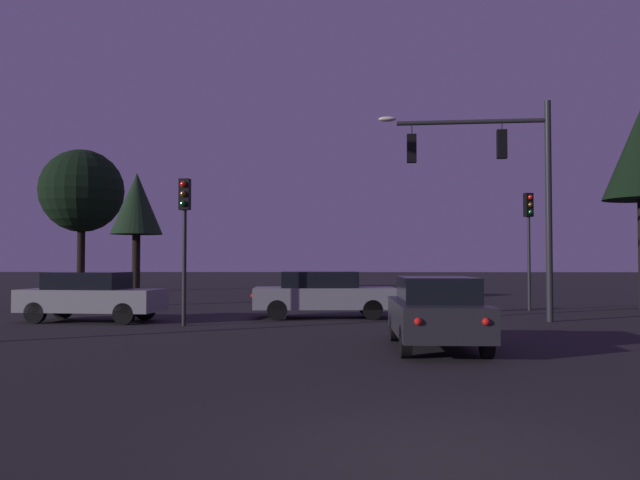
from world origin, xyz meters
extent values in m
plane|color=black|center=(0.00, 24.50, 0.00)|extent=(168.00, 168.00, 0.00)
cylinder|color=#232326|center=(5.49, 13.92, 3.42)|extent=(0.20, 0.20, 6.84)
cylinder|color=#232326|center=(3.17, 14.09, 6.23)|extent=(4.65, 0.49, 0.14)
ellipsoid|color=#F4EACC|center=(0.55, 14.29, 6.38)|extent=(0.56, 0.28, 0.16)
cylinder|color=#232326|center=(4.10, 14.02, 6.10)|extent=(0.05, 0.05, 0.27)
cube|color=black|center=(4.10, 14.02, 5.51)|extent=(0.32, 0.26, 0.90)
sphere|color=#4C0A0A|center=(4.11, 14.16, 5.79)|extent=(0.18, 0.18, 0.18)
sphere|color=#56380C|center=(4.11, 14.16, 5.51)|extent=(0.18, 0.18, 0.18)
sphere|color=#1EE04C|center=(4.11, 14.16, 5.23)|extent=(0.18, 0.18, 0.18)
cylinder|color=#232326|center=(1.32, 14.23, 6.06)|extent=(0.05, 0.05, 0.36)
cube|color=black|center=(1.32, 14.23, 5.43)|extent=(0.32, 0.26, 0.90)
sphere|color=#4C0A0A|center=(1.33, 14.37, 5.71)|extent=(0.18, 0.18, 0.18)
sphere|color=#56380C|center=(1.33, 14.37, 5.43)|extent=(0.18, 0.18, 0.18)
sphere|color=#1EE04C|center=(1.33, 14.37, 5.15)|extent=(0.18, 0.18, 0.18)
cylinder|color=#232326|center=(-5.44, 12.31, 1.67)|extent=(0.12, 0.12, 3.34)
cube|color=black|center=(-5.44, 12.31, 3.79)|extent=(0.32, 0.27, 0.90)
sphere|color=red|center=(-5.46, 12.17, 4.07)|extent=(0.18, 0.18, 0.18)
sphere|color=#56380C|center=(-5.46, 12.17, 3.79)|extent=(0.18, 0.18, 0.18)
sphere|color=#0C4219|center=(-5.46, 12.17, 3.51)|extent=(0.18, 0.18, 0.18)
cylinder|color=#232326|center=(6.17, 18.38, 1.77)|extent=(0.12, 0.12, 3.54)
cube|color=black|center=(6.17, 18.38, 3.99)|extent=(0.36, 0.32, 0.90)
sphere|color=red|center=(6.21, 18.25, 4.27)|extent=(0.18, 0.18, 0.18)
sphere|color=#56380C|center=(6.21, 18.25, 3.99)|extent=(0.18, 0.18, 0.18)
sphere|color=#0C4219|center=(6.21, 18.25, 3.71)|extent=(0.18, 0.18, 0.18)
cube|color=#232328|center=(1.08, 7.65, 0.66)|extent=(1.76, 4.03, 0.68)
cube|color=black|center=(1.08, 7.50, 1.26)|extent=(1.51, 2.18, 0.52)
cylinder|color=black|center=(0.32, 8.98, 0.32)|extent=(0.20, 0.64, 0.64)
cylinder|color=black|center=(1.86, 8.98, 0.32)|extent=(0.20, 0.64, 0.64)
cylinder|color=black|center=(0.31, 6.33, 0.32)|extent=(0.20, 0.64, 0.64)
cylinder|color=black|center=(1.85, 6.32, 0.32)|extent=(0.20, 0.64, 0.64)
sphere|color=red|center=(0.46, 5.64, 0.76)|extent=(0.14, 0.14, 0.14)
sphere|color=red|center=(1.69, 5.63, 0.76)|extent=(0.14, 0.14, 0.14)
cube|color=gray|center=(-8.58, 13.46, 0.66)|extent=(4.36, 2.15, 0.68)
cube|color=black|center=(-8.73, 13.48, 1.26)|extent=(2.41, 1.72, 0.52)
cylinder|color=black|center=(-7.12, 14.10, 0.32)|extent=(0.66, 0.26, 0.64)
cylinder|color=black|center=(-7.27, 12.56, 0.32)|extent=(0.66, 0.26, 0.64)
cylinder|color=black|center=(-9.89, 14.37, 0.32)|extent=(0.66, 0.26, 0.64)
cylinder|color=black|center=(-10.04, 12.83, 0.32)|extent=(0.66, 0.26, 0.64)
sphere|color=red|center=(-10.62, 14.28, 0.76)|extent=(0.14, 0.14, 0.14)
sphere|color=red|center=(-10.74, 13.06, 0.76)|extent=(0.14, 0.14, 0.14)
cube|color=gray|center=(-1.47, 14.98, 0.66)|extent=(4.66, 1.99, 0.68)
cube|color=black|center=(-1.62, 14.97, 1.26)|extent=(2.55, 1.63, 0.52)
cylinder|color=black|center=(-0.01, 15.83, 0.32)|extent=(0.65, 0.24, 0.64)
cylinder|color=black|center=(0.08, 14.30, 0.32)|extent=(0.65, 0.24, 0.64)
cylinder|color=black|center=(-3.02, 15.66, 0.32)|extent=(0.65, 0.24, 0.64)
cylinder|color=black|center=(-2.93, 14.13, 0.32)|extent=(0.65, 0.24, 0.64)
sphere|color=red|center=(-3.80, 15.45, 0.76)|extent=(0.14, 0.14, 0.14)
sphere|color=red|center=(-3.73, 14.24, 0.76)|extent=(0.14, 0.14, 0.14)
cylinder|color=black|center=(-14.00, 34.51, 1.80)|extent=(0.51, 0.51, 3.60)
cone|color=black|center=(-14.00, 34.51, 5.57)|extent=(3.29, 3.29, 3.95)
cylinder|color=black|center=(-11.42, 19.51, 1.77)|extent=(0.31, 0.31, 3.54)
sphere|color=black|center=(-11.42, 19.51, 4.71)|extent=(3.34, 3.34, 3.34)
camera|label=1|loc=(-0.93, -6.06, 1.84)|focal=36.07mm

